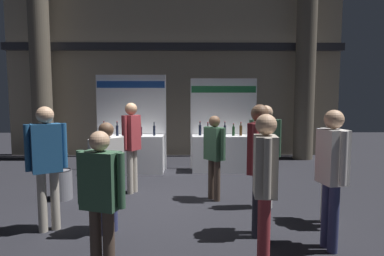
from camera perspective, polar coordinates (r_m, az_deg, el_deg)
ground_plane at (r=5.98m, az=-5.28°, el=-13.25°), size 24.00×24.00×0.00m
hall_colonnade at (r=10.44m, az=-3.31°, el=12.71°), size 11.15×1.17×6.60m
exhibitor_booth_0 at (r=8.18m, az=-11.48°, el=-3.84°), size 1.85×0.66×2.56m
exhibitor_booth_1 at (r=8.23m, az=6.05°, el=-3.82°), size 1.81×0.66×2.48m
trash_bin at (r=6.44m, az=-23.17°, el=-9.65°), size 0.40×0.40×0.58m
visitor_0 at (r=5.08m, az=24.60°, el=-5.40°), size 0.36×0.54×1.68m
visitor_1 at (r=5.46m, az=13.46°, el=-3.40°), size 0.57×0.28×1.81m
visitor_2 at (r=4.20m, az=24.66°, el=-6.66°), size 0.31×0.50×1.78m
visitor_3 at (r=3.40m, az=-16.64°, el=-11.48°), size 0.54×0.33×1.58m
visitor_4 at (r=3.51m, az=13.44°, el=-9.07°), size 0.28×0.50×1.75m
visitor_5 at (r=6.29m, az=-11.20°, el=-2.13°), size 0.36×0.43×1.84m
visitor_6 at (r=5.77m, az=4.19°, el=-4.22°), size 0.40×0.45×1.61m
visitor_7 at (r=4.50m, az=-15.54°, el=-7.14°), size 0.45×0.46×1.59m
visitor_8 at (r=4.85m, az=-25.47°, el=-4.82°), size 0.49×0.41×1.81m
visitor_9 at (r=4.32m, az=12.39°, el=-5.40°), size 0.38×0.48×1.84m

